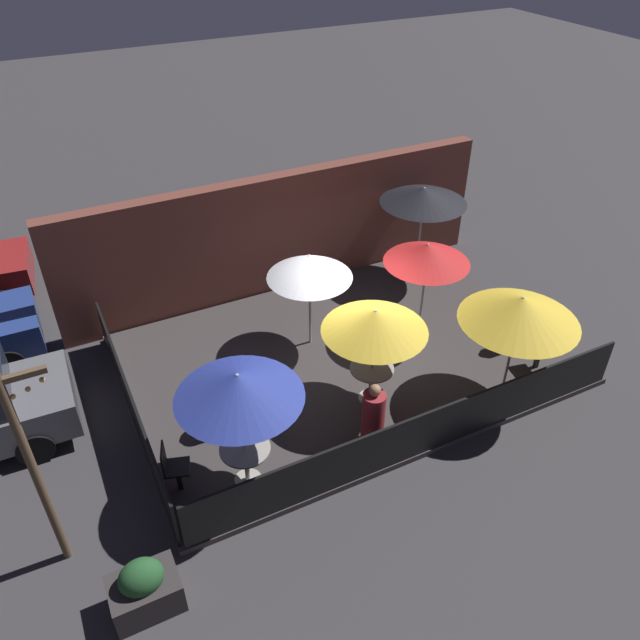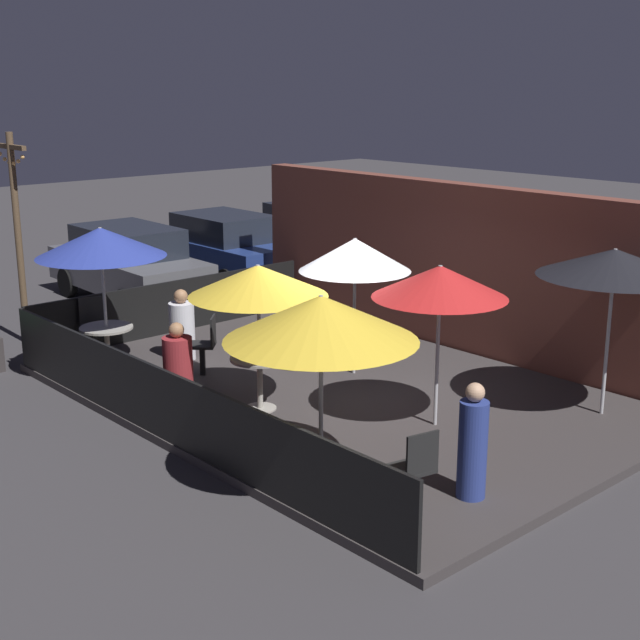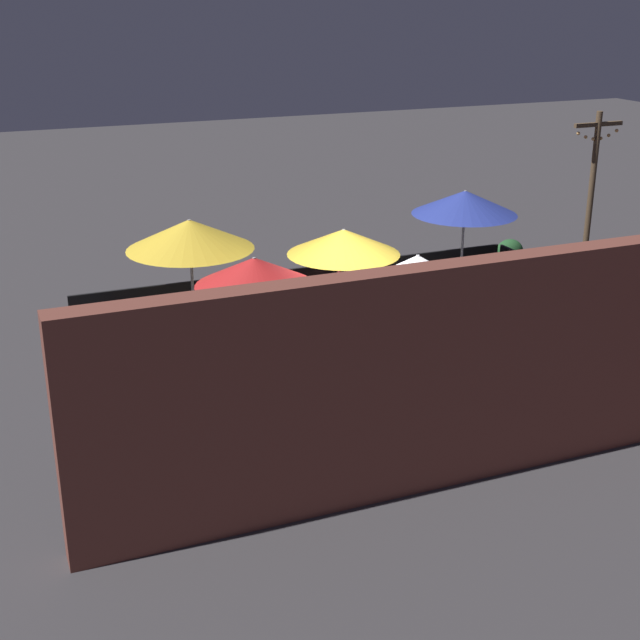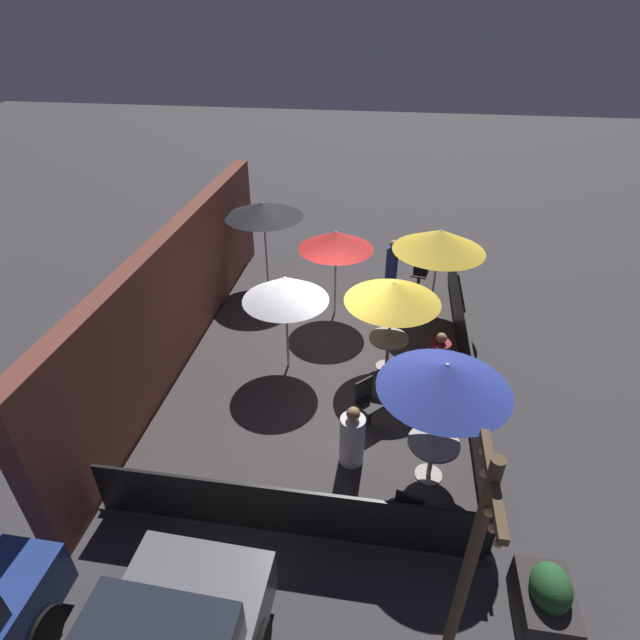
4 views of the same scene
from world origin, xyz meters
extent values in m
plane|color=#383538|center=(0.00, 0.00, 0.00)|extent=(60.00, 60.00, 0.00)
cube|color=#383333|center=(0.00, 0.00, 0.06)|extent=(8.74, 5.92, 0.12)
cube|color=brown|center=(0.00, 3.19, 1.46)|extent=(10.34, 0.36, 2.93)
cube|color=black|center=(0.00, -2.91, 0.59)|extent=(8.54, 0.05, 0.95)
cube|color=black|center=(-4.33, 0.00, 0.59)|extent=(0.05, 5.72, 0.95)
cylinder|color=#B2B2B7|center=(-0.13, -1.32, 1.15)|extent=(0.05, 0.05, 2.06)
cone|color=gold|center=(-0.13, -1.32, 1.97)|extent=(1.92, 1.92, 0.43)
cylinder|color=#B2B2B7|center=(-2.95, -2.13, 1.28)|extent=(0.05, 0.05, 2.32)
cone|color=#283893|center=(-2.95, -2.13, 2.22)|extent=(1.97, 1.97, 0.45)
cylinder|color=#B2B2B7|center=(-0.40, 0.77, 1.19)|extent=(0.05, 0.05, 2.15)
cone|color=silver|center=(-0.40, 0.77, 2.02)|extent=(1.73, 1.73, 0.50)
cylinder|color=#B2B2B7|center=(2.25, -2.32, 1.23)|extent=(0.05, 0.05, 2.22)
cone|color=gold|center=(2.25, -2.32, 2.09)|extent=(2.16, 2.16, 0.51)
cylinder|color=#B2B2B7|center=(3.18, 2.08, 1.28)|extent=(0.05, 0.05, 2.32)
cone|color=black|center=(3.18, 2.08, 2.25)|extent=(2.04, 2.04, 0.37)
cylinder|color=#B2B2B7|center=(1.90, 0.05, 1.21)|extent=(0.05, 0.05, 2.18)
cone|color=red|center=(1.90, 0.05, 2.08)|extent=(1.77, 1.77, 0.42)
cylinder|color=#9E998E|center=(-0.13, -1.32, 0.13)|extent=(0.45, 0.45, 0.02)
cylinder|color=#9E998E|center=(-0.13, -1.32, 0.48)|extent=(0.08, 0.08, 0.72)
cylinder|color=#9E998E|center=(-0.13, -1.32, 0.86)|extent=(0.82, 0.82, 0.04)
cylinder|color=#9E998E|center=(-2.95, -2.13, 0.13)|extent=(0.45, 0.45, 0.02)
cylinder|color=#9E998E|center=(-2.95, -2.13, 0.49)|extent=(0.08, 0.08, 0.73)
cylinder|color=#9E998E|center=(-2.95, -2.13, 0.87)|extent=(0.83, 0.83, 0.04)
cube|color=black|center=(3.36, -2.03, 0.36)|extent=(0.09, 0.09, 0.47)
cube|color=black|center=(3.36, -2.03, 0.61)|extent=(0.47, 0.47, 0.04)
cube|color=black|center=(3.54, -2.07, 0.85)|extent=(0.11, 0.40, 0.44)
cube|color=black|center=(-4.00, -1.79, 0.36)|extent=(0.10, 0.10, 0.48)
cube|color=black|center=(-4.00, -1.79, 0.62)|extent=(0.50, 0.50, 0.04)
cube|color=black|center=(-4.17, -1.74, 0.86)|extent=(0.15, 0.39, 0.44)
cube|color=black|center=(-1.92, -1.05, 0.35)|extent=(0.11, 0.11, 0.47)
cube|color=black|center=(-1.92, -1.05, 0.61)|extent=(0.57, 0.57, 0.04)
cube|color=black|center=(-1.79, -0.92, 0.85)|extent=(0.31, 0.30, 0.44)
cylinder|color=navy|center=(3.57, -1.28, 0.68)|extent=(0.43, 0.43, 1.12)
sphere|color=tan|center=(3.57, -1.28, 1.34)|extent=(0.21, 0.21, 0.21)
cylinder|color=maroon|center=(-0.67, -2.30, 0.68)|extent=(0.50, 0.50, 1.12)
sphere|color=#9E704C|center=(-0.67, -2.30, 1.34)|extent=(0.21, 0.21, 0.21)
cylinder|color=silver|center=(-2.82, -0.82, 0.60)|extent=(0.56, 0.56, 0.95)
sphere|color=#9E704C|center=(-2.82, -0.82, 1.19)|extent=(0.23, 0.23, 0.23)
cylinder|color=brown|center=(-5.87, -2.16, 1.87)|extent=(0.12, 0.12, 3.74)
cube|color=brown|center=(-5.87, -2.16, 3.49)|extent=(1.10, 0.08, 0.08)
sphere|color=#F4B260|center=(-6.33, -2.16, 3.34)|extent=(0.07, 0.07, 0.07)
sphere|color=#F4B260|center=(-6.15, -2.16, 3.26)|extent=(0.07, 0.07, 0.07)
sphere|color=#F4B260|center=(-5.96, -2.16, 3.22)|extent=(0.07, 0.07, 0.07)
sphere|color=#F4B260|center=(-5.78, -2.16, 3.22)|extent=(0.07, 0.07, 0.07)
sphere|color=#F4B260|center=(-5.60, -2.16, 3.26)|extent=(0.07, 0.07, 0.07)
sphere|color=#F4B260|center=(-5.41, -2.16, 3.34)|extent=(0.07, 0.07, 0.07)
cube|color=#5B5B60|center=(-7.32, 0.81, 0.67)|extent=(4.28, 1.81, 0.70)
cube|color=#1E232D|center=(-7.32, 0.81, 1.32)|extent=(2.37, 1.63, 0.60)
cylinder|color=black|center=(-5.98, 1.59, 0.32)|extent=(0.64, 0.20, 0.64)
cylinder|color=black|center=(-6.02, -0.03, 0.32)|extent=(0.64, 0.20, 0.64)
cylinder|color=black|center=(-8.61, 1.66, 0.32)|extent=(0.64, 0.20, 0.64)
cylinder|color=black|center=(-8.65, 0.04, 0.32)|extent=(0.64, 0.20, 0.64)
cube|color=navy|center=(-7.46, 3.41, 0.67)|extent=(3.94, 1.72, 0.70)
cube|color=#1E232D|center=(-7.46, 3.41, 1.32)|extent=(2.17, 1.57, 0.60)
cylinder|color=black|center=(-6.24, 4.22, 0.32)|extent=(0.64, 0.18, 0.64)
cylinder|color=black|center=(-6.25, 2.60, 0.32)|extent=(0.64, 0.18, 0.64)
cylinder|color=black|center=(-8.68, 4.23, 0.32)|extent=(0.64, 0.18, 0.64)
cylinder|color=black|center=(-8.68, 2.61, 0.32)|extent=(0.64, 0.18, 0.64)
cube|color=maroon|center=(-7.32, 6.01, 0.67)|extent=(4.00, 2.09, 0.70)
cube|color=#1E232D|center=(-7.32, 6.01, 1.32)|extent=(2.27, 1.77, 0.60)
cylinder|color=black|center=(-6.05, 6.69, 0.32)|extent=(0.66, 0.25, 0.64)
cylinder|color=black|center=(-6.21, 5.09, 0.32)|extent=(0.66, 0.25, 0.64)
cylinder|color=black|center=(-8.42, 6.94, 0.32)|extent=(0.66, 0.25, 0.64)
cylinder|color=black|center=(-8.59, 5.33, 0.32)|extent=(0.66, 0.25, 0.64)
camera|label=1|loc=(-4.92, -8.77, 8.41)|focal=35.00mm
camera|label=2|loc=(9.17, -8.57, 4.58)|focal=50.00mm
camera|label=3|loc=(5.76, 11.88, 5.97)|focal=50.00mm
camera|label=4|loc=(-8.73, -1.18, 6.75)|focal=28.00mm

